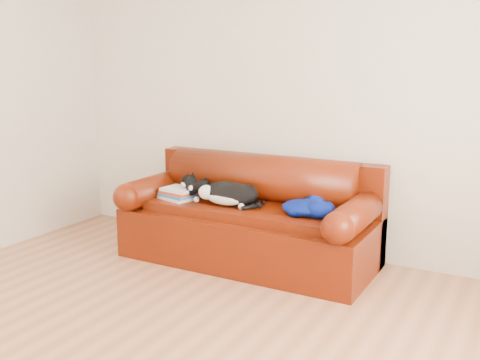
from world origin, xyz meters
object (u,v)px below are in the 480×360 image
(book_stack, at_px, (179,194))
(cat, at_px, (228,194))
(sofa_base, at_px, (248,234))
(blanket, at_px, (307,207))

(book_stack, relative_size, cat, 0.51)
(sofa_base, relative_size, blanket, 4.85)
(book_stack, distance_m, blanket, 1.16)
(sofa_base, relative_size, book_stack, 5.98)
(sofa_base, xyz_separation_m, book_stack, (-0.61, -0.14, 0.31))
(sofa_base, bearing_deg, cat, -138.17)
(book_stack, height_order, blanket, blanket)
(book_stack, height_order, cat, cat)
(book_stack, bearing_deg, blanket, 3.88)
(cat, xyz_separation_m, blanket, (0.68, 0.05, -0.04))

